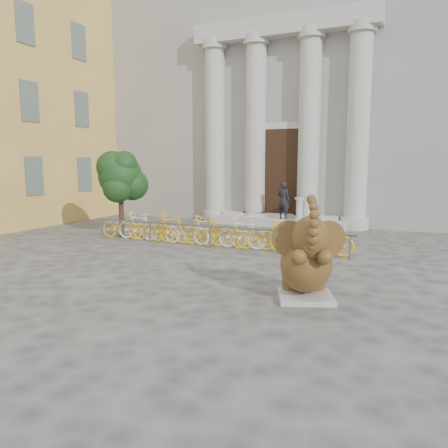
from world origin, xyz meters
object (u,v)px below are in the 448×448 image
at_px(elephant_statue, 307,262).
at_px(bike_rack, 213,231).
at_px(pedestrian, 284,200).
at_px(tree, 121,177).

relative_size(elephant_statue, bike_rack, 0.23).
distance_m(elephant_statue, bike_rack, 6.05).
bearing_deg(pedestrian, bike_rack, 94.36).
bearing_deg(bike_rack, elephant_statue, -46.57).
xyz_separation_m(elephant_statue, pedestrian, (-3.23, 9.45, 0.37)).
height_order(elephant_statue, bike_rack, elephant_statue).
xyz_separation_m(tree, pedestrian, (4.90, 4.65, -1.06)).
xyz_separation_m(bike_rack, pedestrian, (0.92, 5.06, 0.65)).
relative_size(bike_rack, pedestrian, 5.81).
bearing_deg(elephant_statue, tree, 128.42).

